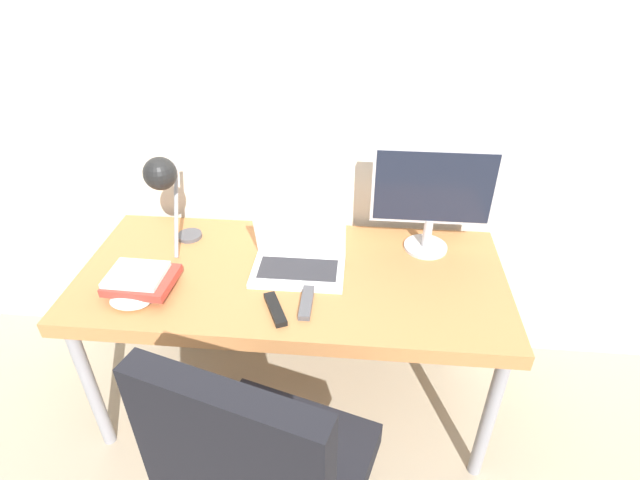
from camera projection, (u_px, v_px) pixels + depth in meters
ground_plane at (285, 468)px, 1.99m from camera, size 12.00×12.00×0.00m
wall_back at (302, 83)px, 1.92m from camera, size 8.00×0.05×2.60m
desk at (292, 285)px, 1.93m from camera, size 1.62×0.72×0.70m
laptop at (299, 258)px, 1.89m from camera, size 0.35×0.23×0.24m
monitor at (433, 194)px, 1.90m from camera, size 0.47×0.17×0.44m
desk_lamp at (164, 181)px, 1.79m from camera, size 0.12×0.28×0.44m
office_chair at (263, 477)px, 1.32m from camera, size 0.66×0.64×1.07m
book_stack at (141, 280)px, 1.79m from camera, size 0.24×0.22×0.08m
tv_remote at (307, 303)px, 1.74m from camera, size 0.04×0.17×0.02m
media_remote at (275, 309)px, 1.71m from camera, size 0.11×0.17×0.02m
game_controller at (130, 301)px, 1.73m from camera, size 0.14×0.10×0.04m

